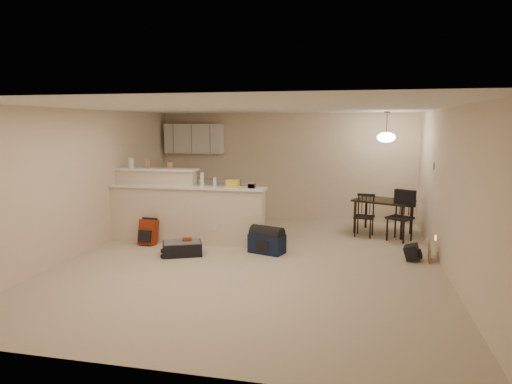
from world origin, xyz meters
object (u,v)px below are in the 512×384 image
(suitcase, at_px, (182,249))
(navy_duffel, at_px, (267,244))
(dining_table, at_px, (383,204))
(pendant_lamp, at_px, (386,137))
(dining_chair_near, at_px, (364,216))
(black_daypack, at_px, (412,253))
(red_backpack, at_px, (148,232))
(dining_chair_far, at_px, (400,216))

(suitcase, bearing_deg, navy_duffel, -6.12)
(dining_table, bearing_deg, pendant_lamp, 68.17)
(dining_chair_near, height_order, black_daypack, dining_chair_near)
(red_backpack, bearing_deg, pendant_lamp, 28.13)
(suitcase, distance_m, navy_duffel, 1.48)
(dining_chair_far, bearing_deg, dining_chair_near, -166.26)
(dining_chair_far, distance_m, red_backpack, 4.82)
(navy_duffel, distance_m, black_daypack, 2.45)
(pendant_lamp, relative_size, suitcase, 0.94)
(suitcase, bearing_deg, red_backpack, 125.42)
(dining_chair_far, bearing_deg, dining_table, 148.68)
(pendant_lamp, bearing_deg, dining_chair_far, -63.72)
(dining_table, relative_size, red_backpack, 2.82)
(dining_chair_far, relative_size, red_backpack, 2.04)
(dining_table, bearing_deg, suitcase, -122.34)
(suitcase, xyz_separation_m, red_backpack, (-0.88, 0.53, 0.12))
(dining_table, distance_m, navy_duffel, 2.87)
(pendant_lamp, height_order, black_daypack, pendant_lamp)
(black_daypack, bearing_deg, navy_duffel, 104.78)
(red_backpack, distance_m, navy_duffel, 2.29)
(black_daypack, bearing_deg, dining_chair_near, 39.63)
(pendant_lamp, relative_size, dining_chair_near, 0.73)
(red_backpack, bearing_deg, dining_table, 28.13)
(dining_chair_near, bearing_deg, navy_duffel, -125.26)
(suitcase, height_order, navy_duffel, navy_duffel)
(navy_duffel, xyz_separation_m, black_daypack, (2.45, 0.09, -0.04))
(navy_duffel, bearing_deg, dining_chair_far, 48.40)
(pendant_lamp, bearing_deg, dining_chair_near, -138.03)
(dining_chair_near, height_order, suitcase, dining_chair_near)
(pendant_lamp, bearing_deg, navy_duffel, -136.78)
(dining_chair_far, xyz_separation_m, red_backpack, (-4.64, -1.29, -0.25))
(pendant_lamp, relative_size, navy_duffel, 1.02)
(dining_chair_near, distance_m, dining_chair_far, 0.70)
(dining_table, xyz_separation_m, dining_chair_near, (-0.38, -0.35, -0.19))
(suitcase, bearing_deg, dining_chair_near, 9.77)
(pendant_lamp, height_order, dining_chair_far, pendant_lamp)
(pendant_lamp, height_order, navy_duffel, pendant_lamp)
(pendant_lamp, distance_m, red_backpack, 5.05)
(navy_duffel, bearing_deg, pendant_lamp, 61.33)
(dining_table, height_order, black_daypack, dining_table)
(navy_duffel, bearing_deg, dining_chair_near, 61.61)
(dining_chair_far, bearing_deg, pendant_lamp, 148.68)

